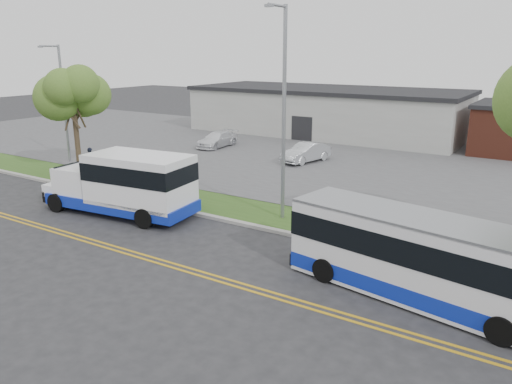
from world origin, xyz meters
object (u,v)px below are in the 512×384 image
Objects in this scene: streetlight_far at (63,99)px; shuttle_bus at (127,182)px; tree_west at (73,95)px; parked_car_a at (306,152)px; parked_car_b at (217,139)px; streetlight_near at (283,108)px; pedestrian at (91,160)px; transit_bus at (437,263)px.

shuttle_bus is (12.37, -6.04, -2.85)m from streetlight_far.
tree_west is at bearing -28.98° from streetlight_far.
parked_car_a reaches higher than parked_car_b.
shuttle_bus is 17.59m from parked_car_b.
streetlight_near reaches higher than tree_west.
shuttle_bus is at bearing -68.16° from parked_car_b.
pedestrian is 11.77m from parked_car_b.
pedestrian is 0.41× the size of parked_car_a.
streetlight_near is 0.94× the size of transit_bus.
parked_car_b is (-21.48, 17.29, -0.67)m from transit_bus.
streetlight_far reaches higher than pedestrian.
tree_west is 4.11× the size of pedestrian.
streetlight_far is at bearing 171.95° from streetlight_near.
streetlight_near reaches higher than parked_car_b.
streetlight_far is at bearing 147.59° from shuttle_bus.
tree_west is 0.86× the size of streetlight_far.
shuttle_bus is at bearing -84.03° from parked_car_a.
tree_west is 9.85m from shuttle_bus.
shuttle_bus is 0.81× the size of transit_bus.
shuttle_bus reaches higher than parked_car_a.
pedestrian is (4.25, -1.53, -3.53)m from streetlight_far.
streetlight_far reaches higher than transit_bus.
streetlight_far reaches higher than parked_car_b.
parked_car_a is 8.83m from parked_car_b.
streetlight_near is 19.13m from parked_car_b.
tree_west is 4.25m from pedestrian.
streetlight_near reaches higher than transit_bus.
tree_west reaches higher than transit_bus.
parked_car_b is at bearing -115.34° from pedestrian.
parked_car_a is at bearing 76.19° from shuttle_bus.
shuttle_bus is 1.95× the size of parked_car_b.
transit_bus is 20.52m from parked_car_a.
shuttle_bus reaches higher than pedestrian.
shuttle_bus is (-6.63, -3.35, -3.61)m from streetlight_near.
streetlight_far is 1.90× the size of parked_car_b.
transit_bus is at bearing -10.61° from shuttle_bus.
parked_car_b is at bearing 150.68° from transit_bus.
streetlight_near is 2.33× the size of parked_car_a.
streetlight_near is 2.26× the size of parked_car_b.
transit_bus is at bearing -12.01° from tree_west.
tree_west is 0.69× the size of transit_bus.
pedestrian reaches higher than parked_car_a.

